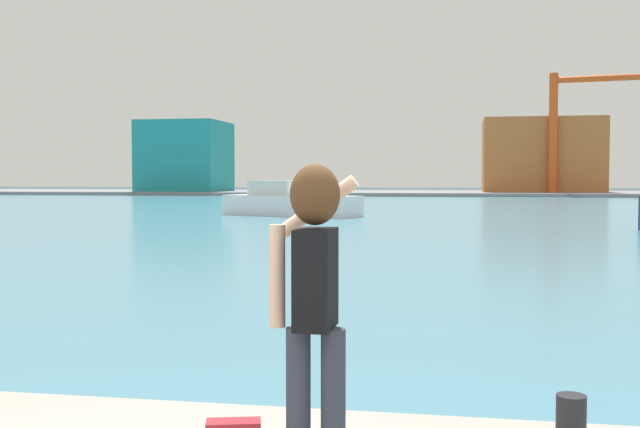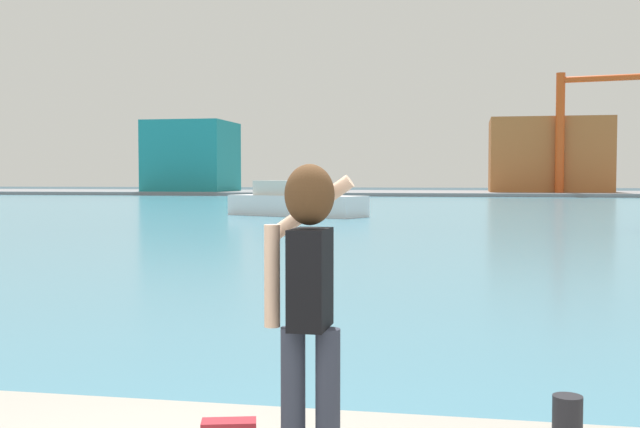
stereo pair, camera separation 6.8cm
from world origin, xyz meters
The scene contains 9 objects.
ground_plane centered at (0.00, 50.00, 0.00)m, with size 220.00×220.00×0.00m, color #334751.
harbor_water centered at (0.00, 52.00, 0.01)m, with size 140.00×100.00×0.02m, color teal.
far_shore_dock centered at (0.00, 92.00, 0.20)m, with size 140.00×20.00×0.41m, color gray.
person_photographer centered at (0.35, 0.83, 1.53)m, with size 0.52×0.55×1.74m.
harbor_bollard centered at (1.83, 1.45, 0.63)m, with size 0.18×0.18×0.34m, color black.
boat_moored centered at (-8.13, 37.95, 0.74)m, with size 8.20×5.29×1.94m.
warehouse_left centered at (-33.28, 89.94, 4.81)m, with size 10.03×10.04×8.81m, color teal.
warehouse_right centered at (10.88, 93.01, 4.79)m, with size 13.87×9.96×8.77m, color #B26633.
port_crane centered at (13.54, 87.10, 9.05)m, with size 13.09×3.01×13.53m.
Camera 2 is at (1.22, -3.35, 2.13)m, focal length 43.11 mm.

